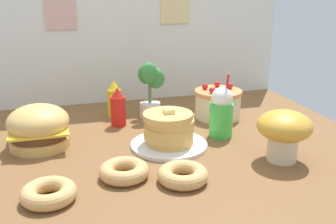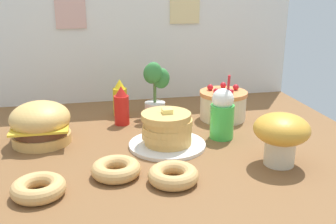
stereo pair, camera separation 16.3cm
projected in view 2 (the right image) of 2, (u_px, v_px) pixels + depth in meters
name	position (u px, v px, depth m)	size (l,w,h in m)	color
ground_plane	(155.00, 149.00, 2.02)	(2.26, 1.79, 0.02)	brown
back_wall	(131.00, 27.00, 2.69)	(2.26, 0.04, 1.01)	silver
burger	(41.00, 124.00, 2.05)	(0.30, 0.30, 0.22)	#DBA859
pancake_stack	(167.00, 132.00, 2.01)	(0.39, 0.39, 0.20)	white
layer_cake	(223.00, 105.00, 2.42)	(0.29, 0.29, 0.21)	beige
ketchup_bottle	(122.00, 107.00, 2.32)	(0.09, 0.09, 0.23)	red
mustard_bottle	(120.00, 99.00, 2.48)	(0.09, 0.09, 0.23)	yellow
cream_soda_cup	(222.00, 114.00, 2.11)	(0.13, 0.13, 0.34)	green
donut_pink_glaze	(38.00, 188.00, 1.55)	(0.21, 0.21, 0.06)	tan
donut_chocolate	(116.00, 169.00, 1.71)	(0.21, 0.21, 0.06)	tan
donut_vanilla	(173.00, 175.00, 1.66)	(0.21, 0.21, 0.06)	tan
potted_plant	(155.00, 87.00, 2.43)	(0.16, 0.15, 0.35)	white
mushroom_stool	(281.00, 134.00, 1.79)	(0.25, 0.25, 0.24)	beige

